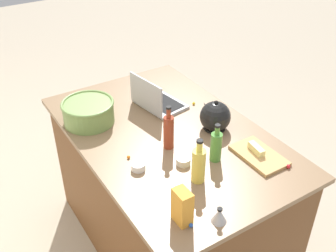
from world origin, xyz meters
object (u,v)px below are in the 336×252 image
at_px(mixing_bowl_large, 88,112).
at_px(ramekin_small, 138,166).
at_px(bottle_olive, 216,146).
at_px(kettle, 215,117).
at_px(laptop, 156,101).
at_px(cutting_board, 259,155).
at_px(bottle_oil, 199,165).
at_px(kitchen_timer, 219,215).
at_px(butter_stick_left, 256,149).
at_px(bottle_soy, 169,131).
at_px(candy_bag, 182,207).
at_px(ramekin_medium, 183,161).

distance_m(mixing_bowl_large, ramekin_small, 0.55).
height_order(mixing_bowl_large, bottle_olive, bottle_olive).
bearing_deg(mixing_bowl_large, kettle, -127.63).
relative_size(laptop, bottle_olive, 1.56).
relative_size(laptop, cutting_board, 1.16).
distance_m(bottle_olive, bottle_oil, 0.19).
bearing_deg(ramekin_small, kettle, -80.72).
bearing_deg(laptop, kitchen_timer, 164.89).
xyz_separation_m(laptop, butter_stick_left, (-0.71, -0.20, -0.01)).
relative_size(butter_stick_left, kitchen_timer, 1.43).
bearing_deg(mixing_bowl_large, bottle_oil, -162.69).
relative_size(bottle_olive, butter_stick_left, 1.99).
bearing_deg(kettle, laptop, 22.99).
bearing_deg(laptop, bottle_soy, 158.41).
distance_m(bottle_oil, kettle, 0.47).
distance_m(kitchen_timer, candy_bag, 0.17).
bearing_deg(butter_stick_left, kitchen_timer, 120.35).
height_order(bottle_olive, kitchen_timer, bottle_olive).
height_order(laptop, butter_stick_left, laptop).
xyz_separation_m(kitchen_timer, candy_bag, (0.09, 0.13, 0.05)).
bearing_deg(bottle_soy, kettle, -87.69).
bearing_deg(ramekin_small, bottle_soy, -71.41).
relative_size(bottle_olive, bottle_oil, 0.90).
distance_m(cutting_board, candy_bag, 0.62).
bearing_deg(bottle_oil, kettle, -47.53).
bearing_deg(bottle_oil, mixing_bowl_large, 17.31).
bearing_deg(bottle_soy, bottle_oil, 175.57).
bearing_deg(bottle_oil, kitchen_timer, 163.27).
height_order(cutting_board, kitchen_timer, kitchen_timer).
relative_size(laptop, kitchen_timer, 4.42).
bearing_deg(cutting_board, mixing_bowl_large, 38.07).
height_order(bottle_soy, cutting_board, bottle_soy).
distance_m(kettle, butter_stick_left, 0.32).
relative_size(mixing_bowl_large, bottle_olive, 1.43).
bearing_deg(cutting_board, kettle, 5.64).
distance_m(mixing_bowl_large, bottle_olive, 0.80).
height_order(ramekin_small, kitchen_timer, kitchen_timer).
height_order(kettle, candy_bag, kettle).
bearing_deg(bottle_oil, cutting_board, -93.34).
bearing_deg(kitchen_timer, bottle_soy, -10.30).
height_order(bottle_oil, ramekin_small, bottle_oil).
bearing_deg(ramekin_medium, mixing_bowl_large, 21.76).
relative_size(mixing_bowl_large, kettle, 1.46).
bearing_deg(bottle_oil, ramekin_medium, -4.20).
xyz_separation_m(bottle_olive, bottle_soy, (0.22, 0.15, 0.02)).
bearing_deg(bottle_soy, kitchen_timer, 169.70).
height_order(bottle_olive, ramekin_small, bottle_olive).
distance_m(laptop, bottle_olive, 0.63).
distance_m(mixing_bowl_large, kettle, 0.75).
bearing_deg(bottle_olive, laptop, -1.08).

